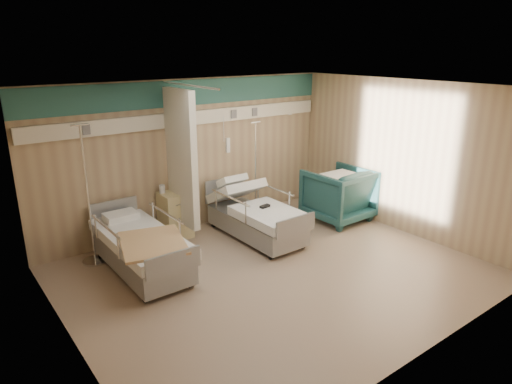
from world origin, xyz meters
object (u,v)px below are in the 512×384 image
visitor_armchair (338,195)px  iv_stand_right (255,196)px  bed_right (256,221)px  bed_left (142,253)px  bedside_cabinet (175,215)px  iv_stand_left (93,236)px

visitor_armchair → iv_stand_right: (-1.12, 1.25, -0.13)m
bed_right → iv_stand_right: iv_stand_right is taller
bed_left → visitor_armchair: bearing=-3.9°
visitor_armchair → iv_stand_right: iv_stand_right is taller
bedside_cabinet → visitor_armchair: size_ratio=0.73×
iv_stand_left → iv_stand_right: bearing=3.4°
bed_left → bedside_cabinet: size_ratio=2.54×
bedside_cabinet → iv_stand_left: size_ratio=0.38×
bed_right → bedside_cabinet: 1.46m
bed_right → iv_stand_left: 2.80m
visitor_armchair → bedside_cabinet: bearing=-21.8°
bedside_cabinet → bed_right: bearing=-38.0°
bed_right → iv_stand_right: 1.22m
bed_left → iv_stand_right: bearing=18.5°
bedside_cabinet → visitor_armchair: (3.00, -1.17, 0.10)m
bed_right → visitor_armchair: (1.85, -0.27, 0.21)m
bed_left → iv_stand_left: size_ratio=0.96×
visitor_armchair → iv_stand_right: bearing=-48.6°
bed_right → visitor_armchair: 1.88m
bed_left → bedside_cabinet: bedside_cabinet is taller
iv_stand_right → visitor_armchair: bearing=-48.2°
iv_stand_right → iv_stand_left: iv_stand_left is taller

